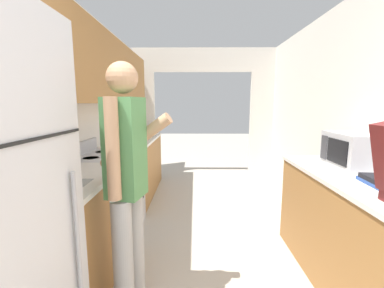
# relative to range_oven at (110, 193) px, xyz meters

# --- Properties ---
(wall_left) EXTENTS (0.38, 7.06, 2.50)m
(wall_left) POSITION_rel_range_oven_xyz_m (-0.25, -0.15, 1.06)
(wall_left) COLOR white
(wall_left) RESTS_ON ground_plane
(wall_right) EXTENTS (0.06, 7.06, 2.50)m
(wall_right) POSITION_rel_range_oven_xyz_m (2.52, -0.55, 0.80)
(wall_right) COLOR white
(wall_right) RESTS_ON ground_plane
(wall_far_with_doorway) EXTENTS (3.19, 0.06, 2.50)m
(wall_far_with_doorway) POSITION_rel_range_oven_xyz_m (1.09, 2.41, 1.01)
(wall_far_with_doorway) COLOR white
(wall_far_with_doorway) RESTS_ON ground_plane
(counter_left) EXTENTS (0.62, 3.55, 0.89)m
(counter_left) POSITION_rel_range_oven_xyz_m (-0.01, 0.43, -0.00)
(counter_left) COLOR #9E6B38
(counter_left) RESTS_ON ground_plane
(counter_right) EXTENTS (0.62, 2.06, 0.89)m
(counter_right) POSITION_rel_range_oven_xyz_m (2.19, -1.07, -0.01)
(counter_right) COLOR #9E6B38
(counter_right) RESTS_ON ground_plane
(range_oven) EXTENTS (0.66, 0.77, 1.03)m
(range_oven) POSITION_rel_range_oven_xyz_m (0.00, 0.00, 0.00)
(range_oven) COLOR #B7B7BC
(range_oven) RESTS_ON ground_plane
(person) EXTENTS (0.54, 0.43, 1.69)m
(person) POSITION_rel_range_oven_xyz_m (0.50, -1.13, 0.46)
(person) COLOR #9E9E9E
(person) RESTS_ON ground_plane
(microwave) EXTENTS (0.34, 0.49, 0.30)m
(microwave) POSITION_rel_range_oven_xyz_m (2.30, -0.55, 0.59)
(microwave) COLOR #B7B7BC
(microwave) RESTS_ON counter_right
(knife) EXTENTS (0.12, 0.31, 0.02)m
(knife) POSITION_rel_range_oven_xyz_m (-0.03, 0.62, 0.45)
(knife) COLOR #B7B7BC
(knife) RESTS_ON counter_left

